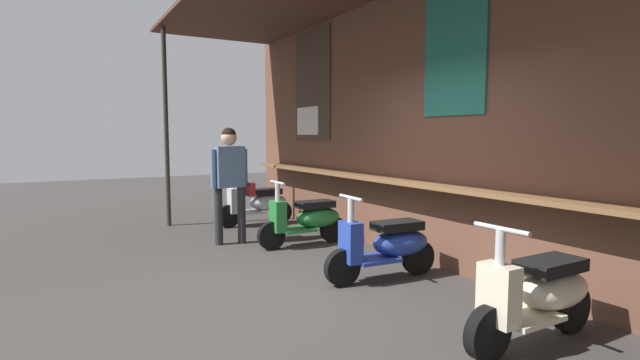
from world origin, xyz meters
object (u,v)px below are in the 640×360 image
scooter_blue (388,245)px  scooter_cream (540,294)px  scooter_green (308,219)px  shopper_with_handbag (230,173)px  scooter_silver (260,203)px

scooter_blue → scooter_cream: (1.89, 0.00, 0.00)m
scooter_green → shopper_with_handbag: shopper_with_handbag is taller
scooter_green → scooter_blue: size_ratio=1.00×
scooter_blue → shopper_with_handbag: shopper_with_handbag is taller
shopper_with_handbag → scooter_green: bearing=-130.9°
scooter_green → scooter_cream: size_ratio=1.00×
scooter_silver → scooter_blue: 3.74m
scooter_green → scooter_blue: bearing=91.1°
scooter_silver → scooter_green: same height
scooter_silver → shopper_with_handbag: size_ratio=0.81×
scooter_green → scooter_blue: same height
scooter_blue → scooter_silver: bearing=-86.0°
shopper_with_handbag → scooter_cream: bearing=-174.3°
scooter_silver → scooter_blue: size_ratio=1.00×
scooter_silver → shopper_with_handbag: bearing=53.6°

